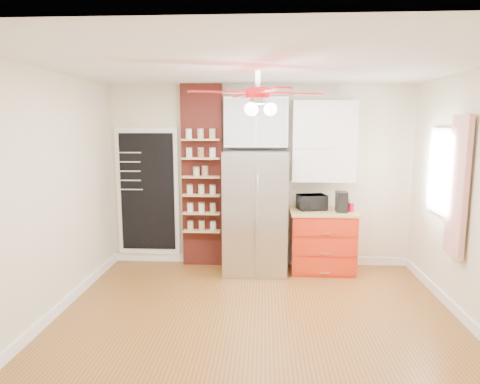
# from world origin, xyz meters

# --- Properties ---
(floor) EXTENTS (4.50, 4.50, 0.00)m
(floor) POSITION_xyz_m (0.00, 0.00, 0.00)
(floor) COLOR brown
(floor) RESTS_ON ground
(ceiling) EXTENTS (4.50, 4.50, 0.00)m
(ceiling) POSITION_xyz_m (0.00, 0.00, 2.70)
(ceiling) COLOR white
(ceiling) RESTS_ON wall_back
(wall_back) EXTENTS (4.50, 0.02, 2.70)m
(wall_back) POSITION_xyz_m (0.00, 2.00, 1.35)
(wall_back) COLOR beige
(wall_back) RESTS_ON floor
(wall_front) EXTENTS (4.50, 0.02, 2.70)m
(wall_front) POSITION_xyz_m (0.00, -2.00, 1.35)
(wall_front) COLOR beige
(wall_front) RESTS_ON floor
(wall_left) EXTENTS (0.02, 4.00, 2.70)m
(wall_left) POSITION_xyz_m (-2.25, 0.00, 1.35)
(wall_left) COLOR beige
(wall_left) RESTS_ON floor
(wall_right) EXTENTS (0.02, 4.00, 2.70)m
(wall_right) POSITION_xyz_m (2.25, 0.00, 1.35)
(wall_right) COLOR beige
(wall_right) RESTS_ON floor
(chalkboard) EXTENTS (0.95, 0.05, 1.95)m
(chalkboard) POSITION_xyz_m (-1.70, 1.96, 1.10)
(chalkboard) COLOR white
(chalkboard) RESTS_ON wall_back
(brick_pillar) EXTENTS (0.60, 0.16, 2.70)m
(brick_pillar) POSITION_xyz_m (-0.85, 1.92, 1.35)
(brick_pillar) COLOR maroon
(brick_pillar) RESTS_ON floor
(fridge) EXTENTS (0.90, 0.70, 1.75)m
(fridge) POSITION_xyz_m (-0.05, 1.63, 0.88)
(fridge) COLOR #A5A5A9
(fridge) RESTS_ON floor
(upper_glass_cabinet) EXTENTS (0.90, 0.35, 0.70)m
(upper_glass_cabinet) POSITION_xyz_m (-0.05, 1.82, 2.15)
(upper_glass_cabinet) COLOR white
(upper_glass_cabinet) RESTS_ON wall_back
(red_cabinet) EXTENTS (0.94, 0.64, 0.90)m
(red_cabinet) POSITION_xyz_m (0.92, 1.68, 0.45)
(red_cabinet) COLOR red
(red_cabinet) RESTS_ON floor
(upper_shelf_unit) EXTENTS (0.90, 0.30, 1.15)m
(upper_shelf_unit) POSITION_xyz_m (0.92, 1.85, 1.88)
(upper_shelf_unit) COLOR white
(upper_shelf_unit) RESTS_ON wall_back
(window) EXTENTS (0.04, 0.75, 1.05)m
(window) POSITION_xyz_m (2.23, 0.90, 1.55)
(window) COLOR white
(window) RESTS_ON wall_right
(curtain) EXTENTS (0.06, 0.40, 1.55)m
(curtain) POSITION_xyz_m (2.18, 0.35, 1.45)
(curtain) COLOR red
(curtain) RESTS_ON wall_right
(ceiling_fan) EXTENTS (1.40, 1.40, 0.44)m
(ceiling_fan) POSITION_xyz_m (0.00, 0.00, 2.42)
(ceiling_fan) COLOR silver
(ceiling_fan) RESTS_ON ceiling
(toaster_oven) EXTENTS (0.45, 0.36, 0.22)m
(toaster_oven) POSITION_xyz_m (0.76, 1.73, 1.01)
(toaster_oven) COLOR black
(toaster_oven) RESTS_ON red_cabinet
(coffee_maker) EXTENTS (0.15, 0.22, 0.29)m
(coffee_maker) POSITION_xyz_m (1.16, 1.60, 1.04)
(coffee_maker) COLOR black
(coffee_maker) RESTS_ON red_cabinet
(canister_left) EXTENTS (0.11, 0.11, 0.13)m
(canister_left) POSITION_xyz_m (1.29, 1.61, 0.96)
(canister_left) COLOR #A70923
(canister_left) RESTS_ON red_cabinet
(canister_right) EXTENTS (0.11, 0.11, 0.15)m
(canister_right) POSITION_xyz_m (1.29, 1.71, 0.97)
(canister_right) COLOR #A92009
(canister_right) RESTS_ON red_cabinet
(pantry_jar_oats) EXTENTS (0.10, 0.10, 0.12)m
(pantry_jar_oats) POSITION_xyz_m (-0.92, 1.76, 1.43)
(pantry_jar_oats) COLOR #BFBA92
(pantry_jar_oats) RESTS_ON brick_pillar
(pantry_jar_beans) EXTENTS (0.11, 0.11, 0.13)m
(pantry_jar_beans) POSITION_xyz_m (-0.79, 1.80, 1.44)
(pantry_jar_beans) COLOR #956F4C
(pantry_jar_beans) RESTS_ON brick_pillar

